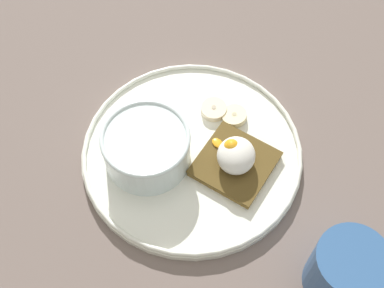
{
  "coord_description": "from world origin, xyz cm",
  "views": [
    {
      "loc": [
        34.71,
        5.86,
        63.54
      ],
      "look_at": [
        0.0,
        0.0,
        5.0
      ],
      "focal_mm": 50.0,
      "sensor_mm": 36.0,
      "label": 1
    }
  ],
  "objects_px": {
    "banana_slice_left": "(214,109)",
    "coffee_mug": "(345,272)",
    "oatmeal_bowl": "(147,148)",
    "banana_slice_front": "(234,116)",
    "toast_slice": "(235,164)",
    "poached_egg": "(236,155)"
  },
  "relations": [
    {
      "from": "toast_slice",
      "to": "poached_egg",
      "type": "bearing_deg",
      "value": -131.41
    },
    {
      "from": "banana_slice_left",
      "to": "coffee_mug",
      "type": "bearing_deg",
      "value": 39.96
    },
    {
      "from": "banana_slice_front",
      "to": "banana_slice_left",
      "type": "relative_size",
      "value": 0.85
    },
    {
      "from": "toast_slice",
      "to": "banana_slice_left",
      "type": "distance_m",
      "value": 0.09
    },
    {
      "from": "banana_slice_front",
      "to": "banana_slice_left",
      "type": "xyz_separation_m",
      "value": [
        -0.01,
        -0.03,
        0.0
      ]
    },
    {
      "from": "oatmeal_bowl",
      "to": "banana_slice_left",
      "type": "xyz_separation_m",
      "value": [
        -0.09,
        0.07,
        -0.02
      ]
    },
    {
      "from": "banana_slice_front",
      "to": "oatmeal_bowl",
      "type": "bearing_deg",
      "value": -51.59
    },
    {
      "from": "banana_slice_front",
      "to": "toast_slice",
      "type": "bearing_deg",
      "value": 7.94
    },
    {
      "from": "poached_egg",
      "to": "banana_slice_front",
      "type": "height_order",
      "value": "poached_egg"
    },
    {
      "from": "oatmeal_bowl",
      "to": "coffee_mug",
      "type": "xyz_separation_m",
      "value": [
        0.12,
        0.25,
        0.01
      ]
    },
    {
      "from": "toast_slice",
      "to": "coffee_mug",
      "type": "xyz_separation_m",
      "value": [
        0.13,
        0.14,
        0.03
      ]
    },
    {
      "from": "banana_slice_left",
      "to": "coffee_mug",
      "type": "height_order",
      "value": "coffee_mug"
    },
    {
      "from": "poached_egg",
      "to": "coffee_mug",
      "type": "relative_size",
      "value": 0.53
    },
    {
      "from": "poached_egg",
      "to": "coffee_mug",
      "type": "height_order",
      "value": "coffee_mug"
    },
    {
      "from": "oatmeal_bowl",
      "to": "banana_slice_left",
      "type": "distance_m",
      "value": 0.12
    },
    {
      "from": "oatmeal_bowl",
      "to": "coffee_mug",
      "type": "bearing_deg",
      "value": 63.84
    },
    {
      "from": "banana_slice_left",
      "to": "toast_slice",
      "type": "bearing_deg",
      "value": 26.28
    },
    {
      "from": "coffee_mug",
      "to": "banana_slice_front",
      "type": "bearing_deg",
      "value": -144.27
    },
    {
      "from": "oatmeal_bowl",
      "to": "banana_slice_front",
      "type": "xyz_separation_m",
      "value": [
        -0.08,
        0.1,
        -0.02
      ]
    },
    {
      "from": "toast_slice",
      "to": "poached_egg",
      "type": "relative_size",
      "value": 1.96
    },
    {
      "from": "oatmeal_bowl",
      "to": "toast_slice",
      "type": "height_order",
      "value": "oatmeal_bowl"
    },
    {
      "from": "oatmeal_bowl",
      "to": "banana_slice_front",
      "type": "relative_size",
      "value": 2.93
    }
  ]
}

